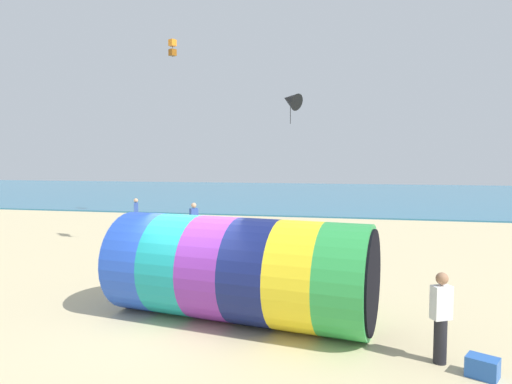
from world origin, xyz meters
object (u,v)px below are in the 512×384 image
object	(u,v)px
kite_black_delta	(290,100)
bystander_mid_beach	(194,221)
giant_inflatable_tube	(239,270)
kite_handler	(441,317)
kite_orange_box	(172,48)
cooler_box	(482,367)
bystander_near_water	(136,213)

from	to	relation	value
kite_black_delta	bystander_mid_beach	distance (m)	8.59
giant_inflatable_tube	kite_handler	xyz separation A→B (m)	(4.25, -1.41, -0.34)
kite_orange_box	cooler_box	distance (m)	25.61
cooler_box	kite_black_delta	bearing A→B (deg)	109.16
giant_inflatable_tube	kite_orange_box	world-z (taller)	kite_orange_box
kite_handler	bystander_near_water	bearing A→B (deg)	133.46
kite_orange_box	bystander_mid_beach	xyz separation A→B (m)	(3.99, -7.44, -9.87)
kite_orange_box	cooler_box	bearing A→B (deg)	-54.62
giant_inflatable_tube	bystander_mid_beach	size ratio (longest dim) A/B	3.61
kite_handler	kite_orange_box	xyz separation A→B (m)	(-12.86, 18.56, 9.92)
bystander_mid_beach	cooler_box	size ratio (longest dim) A/B	3.49
kite_handler	kite_orange_box	size ratio (longest dim) A/B	1.63
kite_handler	kite_orange_box	distance (m)	24.66
kite_black_delta	kite_handler	bearing A→B (deg)	-72.42
bystander_near_water	cooler_box	distance (m)	19.97
giant_inflatable_tube	bystander_near_water	world-z (taller)	giant_inflatable_tube
giant_inflatable_tube	cooler_box	distance (m)	5.32
kite_handler	bystander_near_water	distance (m)	19.20
bystander_near_water	cooler_box	xyz separation A→B (m)	(13.84, -14.37, -0.69)
giant_inflatable_tube	bystander_near_water	bearing A→B (deg)	125.59
giant_inflatable_tube	kite_handler	world-z (taller)	giant_inflatable_tube
cooler_box	giant_inflatable_tube	bearing A→B (deg)	159.25
cooler_box	bystander_mid_beach	bearing A→B (deg)	129.44
kite_handler	bystander_mid_beach	size ratio (longest dim) A/B	0.96
giant_inflatable_tube	kite_black_delta	distance (m)	15.53
bystander_mid_beach	cooler_box	bearing A→B (deg)	-50.56
cooler_box	kite_orange_box	bearing A→B (deg)	125.38
bystander_near_water	kite_black_delta	bearing A→B (deg)	12.83
kite_orange_box	bystander_near_water	size ratio (longest dim) A/B	0.63
kite_orange_box	bystander_mid_beach	world-z (taller)	kite_orange_box
bystander_near_water	bystander_mid_beach	xyz separation A→B (m)	(4.34, -2.82, 0.07)
bystander_mid_beach	kite_handler	bearing A→B (deg)	-51.41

